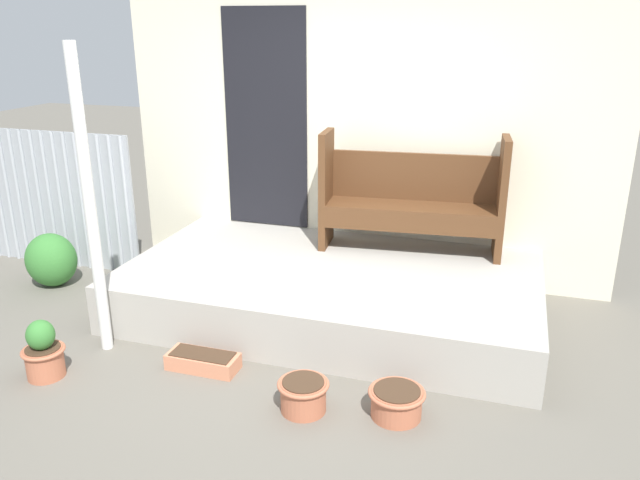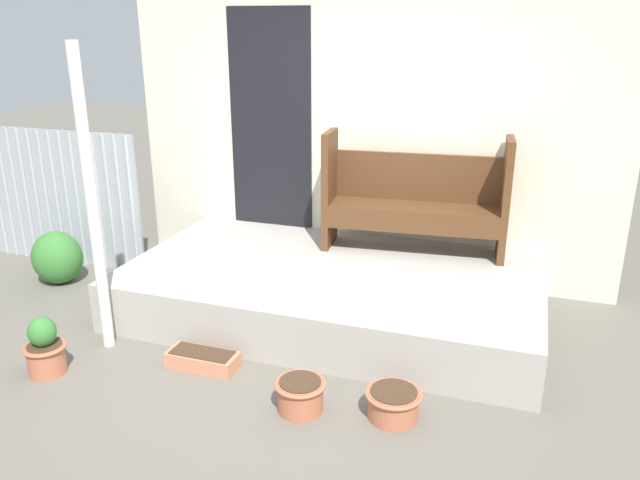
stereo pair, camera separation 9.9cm
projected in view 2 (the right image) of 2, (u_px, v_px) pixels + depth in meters
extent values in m
plane|color=#666056|center=(290.00, 368.00, 4.33)|extent=(24.00, 24.00, 0.00)
cube|color=#A8A399|center=(332.00, 291.00, 5.09)|extent=(3.29, 1.85, 0.40)
cube|color=beige|center=(366.00, 137.00, 5.58)|extent=(4.49, 0.06, 2.60)
cube|color=black|center=(271.00, 121.00, 5.78)|extent=(0.80, 0.02, 2.00)
cube|color=#9EA3A8|center=(33.00, 195.00, 6.16)|extent=(2.45, 0.02, 1.32)
cylinder|color=#AAB0B5|center=(7.00, 193.00, 6.24)|extent=(0.04, 0.04, 1.32)
cylinder|color=#AAB0B5|center=(17.00, 194.00, 6.20)|extent=(0.04, 0.04, 1.32)
cylinder|color=#AAB0B5|center=(27.00, 195.00, 6.16)|extent=(0.04, 0.04, 1.32)
cylinder|color=#AAB0B5|center=(37.00, 196.00, 6.13)|extent=(0.04, 0.04, 1.32)
cylinder|color=#AAB0B5|center=(47.00, 197.00, 6.09)|extent=(0.04, 0.04, 1.32)
cylinder|color=#AAB0B5|center=(57.00, 198.00, 6.05)|extent=(0.04, 0.04, 1.32)
cylinder|color=#AAB0B5|center=(67.00, 199.00, 6.01)|extent=(0.04, 0.04, 1.32)
cylinder|color=#AAB0B5|center=(78.00, 200.00, 5.98)|extent=(0.04, 0.04, 1.32)
cylinder|color=#AAB0B5|center=(88.00, 201.00, 5.94)|extent=(0.04, 0.04, 1.32)
cylinder|color=#AAB0B5|center=(99.00, 202.00, 5.90)|extent=(0.04, 0.04, 1.32)
cylinder|color=#AAB0B5|center=(110.00, 203.00, 5.86)|extent=(0.04, 0.04, 1.32)
cylinder|color=#AAB0B5|center=(121.00, 205.00, 5.83)|extent=(0.04, 0.04, 1.32)
cylinder|color=#AAB0B5|center=(132.00, 206.00, 5.79)|extent=(0.04, 0.04, 1.32)
cylinder|color=white|center=(92.00, 205.00, 4.29)|extent=(0.08, 0.08, 2.17)
cube|color=#54331C|center=(330.00, 189.00, 5.40)|extent=(0.10, 0.40, 1.01)
cube|color=#54331C|center=(505.00, 200.00, 5.08)|extent=(0.10, 0.40, 1.01)
cube|color=#54331C|center=(414.00, 208.00, 5.28)|extent=(1.44, 0.53, 0.04)
cube|color=#54331C|center=(411.00, 225.00, 5.14)|extent=(1.40, 0.16, 0.15)
cube|color=#54331C|center=(417.00, 177.00, 5.37)|extent=(1.41, 0.17, 0.41)
cylinder|color=#B76647|center=(47.00, 359.00, 4.24)|extent=(0.25, 0.25, 0.21)
torus|color=#B76647|center=(45.00, 347.00, 4.21)|extent=(0.29, 0.29, 0.02)
cylinder|color=#422D1E|center=(44.00, 345.00, 4.21)|extent=(0.23, 0.23, 0.01)
ellipsoid|color=#387A33|center=(42.00, 332.00, 4.18)|extent=(0.19, 0.19, 0.21)
cylinder|color=#B76647|center=(300.00, 396.00, 3.84)|extent=(0.28, 0.28, 0.20)
torus|color=#B76647|center=(300.00, 384.00, 3.81)|extent=(0.32, 0.32, 0.02)
cylinder|color=#422D1E|center=(300.00, 382.00, 3.80)|extent=(0.26, 0.26, 0.01)
cylinder|color=#B76647|center=(393.00, 404.00, 3.77)|extent=(0.31, 0.31, 0.17)
torus|color=#B76647|center=(394.00, 394.00, 3.74)|extent=(0.35, 0.35, 0.02)
cylinder|color=#422D1E|center=(394.00, 391.00, 3.74)|extent=(0.28, 0.28, 0.01)
cube|color=tan|center=(203.00, 360.00, 4.33)|extent=(0.50, 0.21, 0.11)
cube|color=#422D1E|center=(202.00, 352.00, 4.31)|extent=(0.44, 0.17, 0.01)
ellipsoid|color=#387A33|center=(57.00, 257.00, 5.68)|extent=(0.46, 0.42, 0.49)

